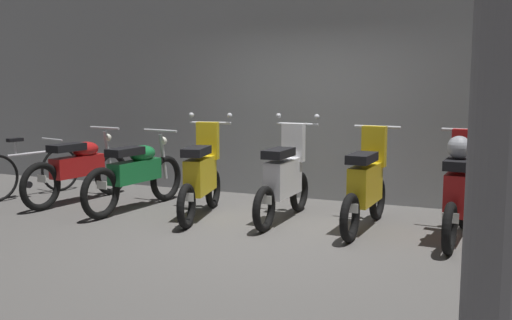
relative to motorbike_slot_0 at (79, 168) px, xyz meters
The scene contains 9 objects.
ground_plane 3.17m from the motorbike_slot_0, 13.24° to the right, with size 80.00×80.00×0.00m, color #565451.
back_wall 3.62m from the motorbike_slot_0, 27.84° to the left, with size 16.00×0.30×3.16m, color gray.
motorbike_slot_0 is the anchor object (origin of this frame).
motorbike_slot_1 1.02m from the motorbike_slot_0, ahead, with size 0.56×1.95×1.03m.
motorbike_slot_2 2.03m from the motorbike_slot_0, ahead, with size 0.59×1.67×1.29m.
motorbike_slot_3 3.05m from the motorbike_slot_0, ahead, with size 0.59×1.68×1.29m.
motorbike_slot_4 4.07m from the motorbike_slot_0, ahead, with size 0.56×1.68×1.18m.
motorbike_slot_5 5.09m from the motorbike_slot_0, ahead, with size 0.56×1.68×1.18m.
bicycle 0.95m from the motorbike_slot_0, behind, with size 0.58×1.69×0.89m.
Camera 1 is at (2.39, -5.88, 1.70)m, focal length 41.20 mm.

